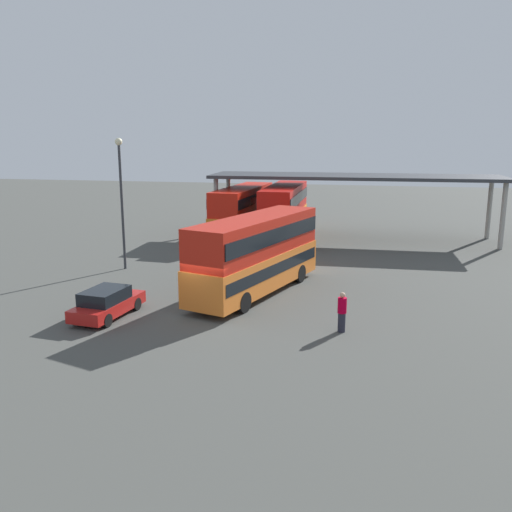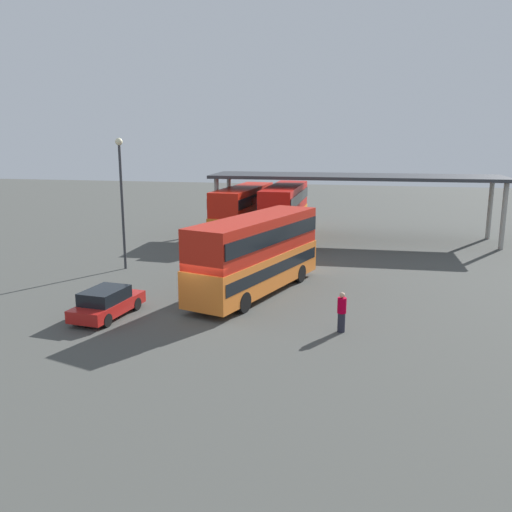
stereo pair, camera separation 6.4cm
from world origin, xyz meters
TOP-DOWN VIEW (x-y plane):
  - ground_plane at (0.00, 0.00)m, footprint 140.00×140.00m
  - double_decker_main at (1.47, 3.98)m, footprint 5.36×10.37m
  - parked_hatchback at (-4.39, -1.25)m, footprint 2.08×4.15m
  - double_decker_near_canopy at (-3.14, 20.43)m, footprint 3.17×10.78m
  - double_decker_mid_row at (0.42, 19.78)m, footprint 2.54×10.51m
  - depot_canopy at (5.86, 20.61)m, footprint 22.73×6.07m
  - lamppost_tall at (-7.65, 7.54)m, footprint 0.44×0.44m
  - pedestrian_waiting at (6.21, -0.97)m, footprint 0.38×0.38m

SIDE VIEW (x-z plane):
  - ground_plane at x=0.00m, z-range 0.00..0.00m
  - parked_hatchback at x=-4.39m, z-range 0.00..1.35m
  - pedestrian_waiting at x=6.21m, z-range 0.00..1.73m
  - double_decker_near_canopy at x=-3.14m, z-range 0.20..4.21m
  - double_decker_main at x=1.47m, z-range 0.20..4.26m
  - double_decker_mid_row at x=0.42m, z-range 0.20..4.46m
  - depot_canopy at x=5.86m, z-range 2.24..7.35m
  - lamppost_tall at x=-7.65m, z-range 1.02..9.02m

